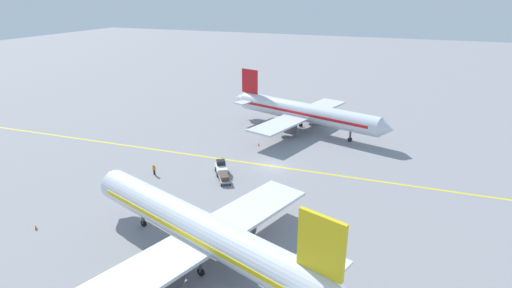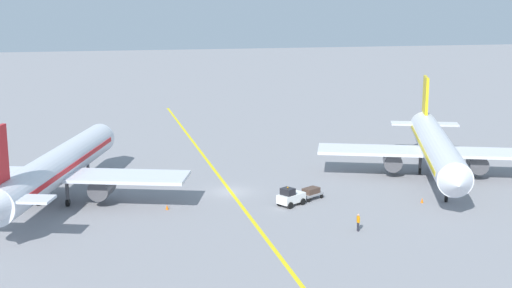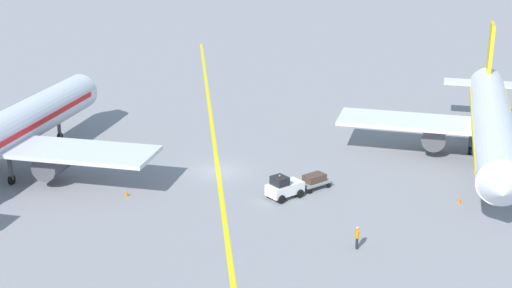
# 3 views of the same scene
# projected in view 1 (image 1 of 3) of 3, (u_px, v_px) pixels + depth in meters

# --- Properties ---
(ground_plane) EXTENTS (400.00, 400.00, 0.00)m
(ground_plane) POSITION_uv_depth(u_px,v_px,m) (273.00, 166.00, 62.97)
(ground_plane) COLOR gray
(apron_yellow_centreline) EXTENTS (4.88, 119.93, 0.01)m
(apron_yellow_centreline) POSITION_uv_depth(u_px,v_px,m) (273.00, 166.00, 62.97)
(apron_yellow_centreline) COLOR yellow
(apron_yellow_centreline) RESTS_ON ground
(airplane_at_gate) EXTENTS (28.32, 34.85, 10.60)m
(airplane_at_gate) POSITION_uv_depth(u_px,v_px,m) (304.00, 112.00, 77.85)
(airplane_at_gate) COLOR silver
(airplane_at_gate) RESTS_ON ground
(airplane_adjacent_stand) EXTENTS (28.20, 34.59, 10.60)m
(airplane_adjacent_stand) POSITION_uv_depth(u_px,v_px,m) (201.00, 230.00, 39.54)
(airplane_adjacent_stand) COLOR silver
(airplane_adjacent_stand) RESTS_ON ground
(baggage_tug_white) EXTENTS (3.33, 2.93, 2.11)m
(baggage_tug_white) POSITION_uv_depth(u_px,v_px,m) (221.00, 168.00, 60.24)
(baggage_tug_white) COLOR white
(baggage_tug_white) RESTS_ON ground
(baggage_cart_trailing) EXTENTS (2.94, 2.61, 1.24)m
(baggage_cart_trailing) POSITION_uv_depth(u_px,v_px,m) (224.00, 178.00, 57.29)
(baggage_cart_trailing) COLOR gray
(baggage_cart_trailing) RESTS_ON ground
(ground_crew_worker) EXTENTS (0.24, 0.58, 1.68)m
(ground_crew_worker) POSITION_uv_depth(u_px,v_px,m) (154.00, 169.00, 59.74)
(ground_crew_worker) COLOR #23232D
(ground_crew_worker) RESTS_ON ground
(traffic_cone_near_nose) EXTENTS (0.32, 0.32, 0.55)m
(traffic_cone_near_nose) POSITION_uv_depth(u_px,v_px,m) (36.00, 227.00, 46.17)
(traffic_cone_near_nose) COLOR orange
(traffic_cone_near_nose) RESTS_ON ground
(traffic_cone_mid_apron) EXTENTS (0.32, 0.32, 0.55)m
(traffic_cone_mid_apron) POSITION_uv_depth(u_px,v_px,m) (158.00, 214.00, 49.04)
(traffic_cone_mid_apron) COLOR orange
(traffic_cone_mid_apron) RESTS_ON ground
(traffic_cone_by_wingtip) EXTENTS (0.32, 0.32, 0.55)m
(traffic_cone_by_wingtip) POSITION_uv_depth(u_px,v_px,m) (285.00, 119.00, 85.12)
(traffic_cone_by_wingtip) COLOR orange
(traffic_cone_by_wingtip) RESTS_ON ground
(traffic_cone_far_edge) EXTENTS (0.32, 0.32, 0.55)m
(traffic_cone_far_edge) POSITION_uv_depth(u_px,v_px,m) (259.00, 144.00, 71.19)
(traffic_cone_far_edge) COLOR orange
(traffic_cone_far_edge) RESTS_ON ground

